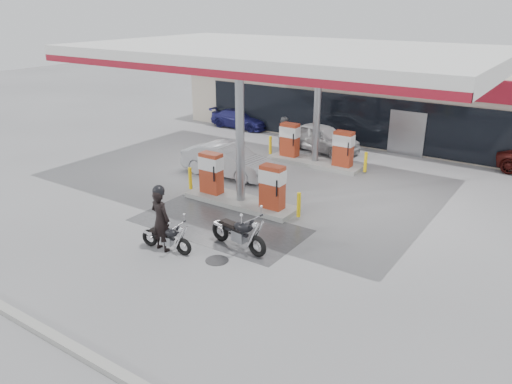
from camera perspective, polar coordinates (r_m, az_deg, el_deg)
ground at (r=17.49m, az=-5.57°, el=-3.43°), size 90.00×90.00×0.00m
wet_patch at (r=17.20m, az=-4.28°, el=-3.81°), size 6.00×3.00×0.00m
drain_cover at (r=14.97m, az=-4.48°, el=-7.80°), size 0.70×0.70×0.01m
kerb at (r=13.53m, az=-25.20°, el=-13.00°), size 28.00×0.25×0.15m
store_building at (r=30.39m, az=14.00°, el=10.50°), size 22.00×8.22×4.00m
canopy at (r=20.13m, az=3.26°, el=15.43°), size 16.00×10.02×5.51m
pump_island_near at (r=18.68m, az=-1.77°, el=0.64°), size 5.14×1.30×1.78m
pump_island_far at (r=23.57m, az=6.80°, el=4.82°), size 5.14×1.30×1.78m
main_motorcycle at (r=15.54m, az=-10.14°, el=-5.23°), size 1.84×0.71×0.95m
biker_main at (r=15.41m, az=-10.84°, el=-3.16°), size 0.76×0.53×1.98m
parked_motorcycle at (r=15.38m, az=-1.94°, el=-4.78°), size 2.26×0.86×1.16m
sedan_white at (r=25.81m, az=7.52°, el=6.18°), size 4.32×2.36×1.39m
attendant at (r=25.43m, az=3.28°, el=6.58°), size 0.97×1.07×1.80m
hatchback_silver at (r=21.88m, az=-3.25°, el=3.64°), size 4.25×1.52×1.39m
parked_car_left at (r=30.58m, az=-1.80°, el=8.39°), size 3.85×1.57×1.12m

